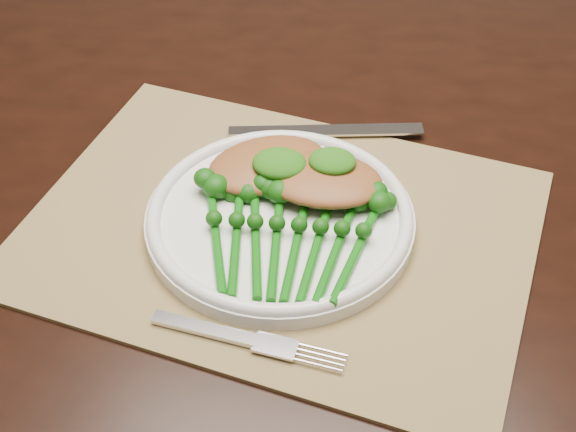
# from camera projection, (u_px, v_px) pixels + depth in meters

# --- Properties ---
(dining_table) EXTENTS (1.64, 0.97, 0.75)m
(dining_table) POSITION_uv_depth(u_px,v_px,m) (299.00, 354.00, 1.16)
(dining_table) COLOR black
(dining_table) RESTS_ON ground
(placemat) EXTENTS (0.56, 0.46, 0.00)m
(placemat) POSITION_uv_depth(u_px,v_px,m) (280.00, 229.00, 0.81)
(placemat) COLOR olive
(placemat) RESTS_ON dining_table
(dinner_plate) EXTENTS (0.27, 0.27, 0.02)m
(dinner_plate) POSITION_uv_depth(u_px,v_px,m) (280.00, 217.00, 0.80)
(dinner_plate) COLOR silver
(dinner_plate) RESTS_ON placemat
(knife) EXTENTS (0.22, 0.06, 0.01)m
(knife) POSITION_uv_depth(u_px,v_px,m) (307.00, 131.00, 0.91)
(knife) COLOR silver
(knife) RESTS_ON placemat
(fork) EXTENTS (0.18, 0.04, 0.01)m
(fork) POSITION_uv_depth(u_px,v_px,m) (260.00, 342.00, 0.69)
(fork) COLOR silver
(fork) RESTS_ON placemat
(chicken_fillet_left) EXTENTS (0.16, 0.14, 0.03)m
(chicken_fillet_left) POSITION_uv_depth(u_px,v_px,m) (268.00, 165.00, 0.83)
(chicken_fillet_left) COLOR brown
(chicken_fillet_left) RESTS_ON dinner_plate
(chicken_fillet_right) EXTENTS (0.13, 0.09, 0.02)m
(chicken_fillet_right) POSITION_uv_depth(u_px,v_px,m) (322.00, 179.00, 0.81)
(chicken_fillet_right) COLOR brown
(chicken_fillet_right) RESTS_ON dinner_plate
(pesto_dollop_left) EXTENTS (0.06, 0.05, 0.02)m
(pesto_dollop_left) POSITION_uv_depth(u_px,v_px,m) (279.00, 163.00, 0.81)
(pesto_dollop_left) COLOR #164A0A
(pesto_dollop_left) RESTS_ON chicken_fillet_left
(pesto_dollop_right) EXTENTS (0.05, 0.04, 0.02)m
(pesto_dollop_right) POSITION_uv_depth(u_px,v_px,m) (332.00, 161.00, 0.81)
(pesto_dollop_right) COLOR #164A0A
(pesto_dollop_right) RESTS_ON chicken_fillet_right
(broccolini_bundle) EXTENTS (0.16, 0.18, 0.04)m
(broccolini_bundle) POSITION_uv_depth(u_px,v_px,m) (286.00, 246.00, 0.76)
(broccolini_bundle) COLOR #0C570B
(broccolini_bundle) RESTS_ON dinner_plate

